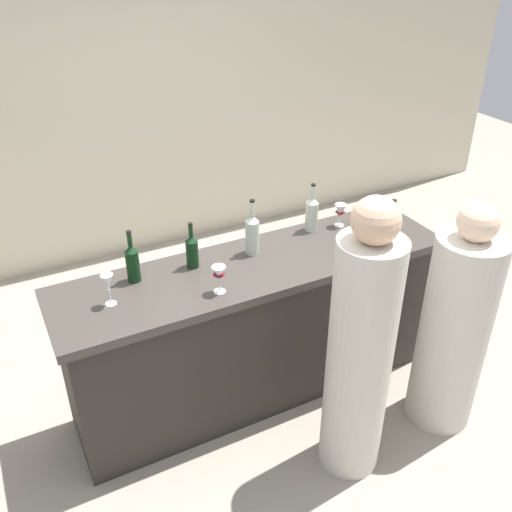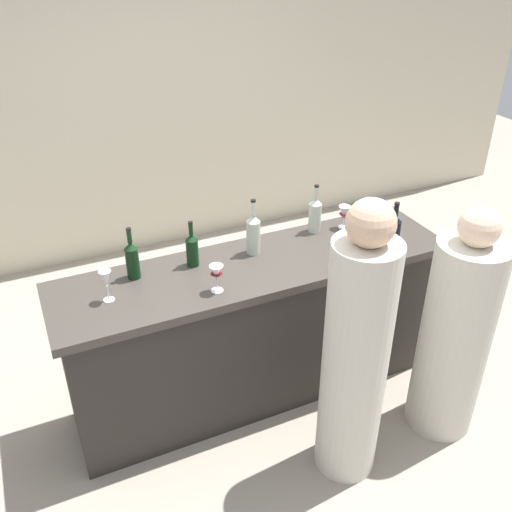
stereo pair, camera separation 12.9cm
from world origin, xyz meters
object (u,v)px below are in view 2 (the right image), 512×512
object	(u,v)px
wine_glass_near_left	(217,273)
person_center_guest	(355,357)
wine_bottle_leftmost_dark_green	(132,259)
wine_bottle_center_clear_pale	(253,233)
wine_bottle_rightmost_near_black	(393,231)
wine_bottle_second_right_clear_pale	(315,214)
person_left_guest	(455,335)
wine_glass_near_center	(106,279)
wine_glass_near_right	(344,213)
wine_bottle_second_left_dark_green	(192,249)

from	to	relation	value
wine_glass_near_left	person_center_guest	distance (m)	0.82
wine_bottle_leftmost_dark_green	wine_bottle_center_clear_pale	world-z (taller)	wine_bottle_center_clear_pale
wine_bottle_leftmost_dark_green	person_center_guest	distance (m)	1.28
wine_bottle_rightmost_near_black	person_center_guest	world-z (taller)	person_center_guest
wine_bottle_second_right_clear_pale	person_center_guest	distance (m)	1.02
wine_bottle_second_right_clear_pale	person_left_guest	size ratio (longest dim) A/B	0.22
wine_bottle_center_clear_pale	person_left_guest	xyz separation A→B (m)	(0.86, -0.82, -0.43)
wine_glass_near_center	wine_bottle_center_clear_pale	bearing A→B (deg)	8.62
wine_bottle_leftmost_dark_green	wine_bottle_second_right_clear_pale	xyz separation A→B (m)	(1.16, 0.06, 0.00)
wine_bottle_second_right_clear_pale	person_center_guest	xyz separation A→B (m)	(-0.28, -0.93, -0.32)
wine_bottle_rightmost_near_black	wine_glass_near_right	xyz separation A→B (m)	(-0.12, 0.34, -0.01)
wine_bottle_leftmost_dark_green	person_center_guest	bearing A→B (deg)	-44.85
wine_bottle_center_clear_pale	wine_bottle_second_right_clear_pale	world-z (taller)	wine_bottle_center_clear_pale
wine_bottle_rightmost_near_black	wine_glass_near_right	bearing A→B (deg)	109.38
wine_glass_near_center	person_center_guest	distance (m)	1.31
wine_bottle_rightmost_near_black	wine_bottle_center_clear_pale	bearing A→B (deg)	159.24
wine_bottle_center_clear_pale	wine_glass_near_center	size ratio (longest dim) A/B	1.94
person_center_guest	wine_glass_near_right	bearing A→B (deg)	-21.50
wine_glass_near_left	wine_glass_near_right	size ratio (longest dim) A/B	1.03
wine_glass_near_center	wine_glass_near_right	distance (m)	1.53
wine_bottle_leftmost_dark_green	wine_glass_near_left	size ratio (longest dim) A/B	1.95
wine_bottle_rightmost_near_black	wine_glass_near_left	world-z (taller)	wine_bottle_rightmost_near_black
wine_glass_near_center	wine_glass_near_right	world-z (taller)	wine_glass_near_center
wine_bottle_rightmost_near_black	person_center_guest	bearing A→B (deg)	-136.96
wine_bottle_center_clear_pale	wine_bottle_second_right_clear_pale	bearing A→B (deg)	10.59
wine_bottle_second_left_dark_green	wine_glass_near_left	xyz separation A→B (m)	(0.03, -0.30, 0.01)
wine_bottle_center_clear_pale	person_center_guest	size ratio (longest dim) A/B	0.21
wine_bottle_second_right_clear_pale	wine_glass_near_right	size ratio (longest dim) A/B	2.09
wine_bottle_second_left_dark_green	person_left_guest	bearing A→B (deg)	-34.16
wine_glass_near_right	person_center_guest	bearing A→B (deg)	-117.78
wine_glass_near_right	person_left_guest	bearing A→B (deg)	-76.14
wine_bottle_second_right_clear_pale	person_center_guest	world-z (taller)	person_center_guest
wine_bottle_leftmost_dark_green	wine_bottle_rightmost_near_black	world-z (taller)	wine_bottle_leftmost_dark_green
wine_bottle_center_clear_pale	wine_glass_near_right	distance (m)	0.65
wine_glass_near_right	person_left_guest	distance (m)	0.98
wine_bottle_rightmost_near_black	person_left_guest	world-z (taller)	person_left_guest
wine_bottle_leftmost_dark_green	wine_glass_near_left	world-z (taller)	wine_bottle_leftmost_dark_green
wine_bottle_center_clear_pale	wine_glass_near_center	world-z (taller)	wine_bottle_center_clear_pale
wine_bottle_rightmost_near_black	wine_glass_near_left	size ratio (longest dim) A/B	1.92
wine_bottle_leftmost_dark_green	wine_glass_near_right	size ratio (longest dim) A/B	2.02
wine_bottle_center_clear_pale	wine_bottle_second_right_clear_pale	distance (m)	0.47
wine_bottle_second_right_clear_pale	wine_bottle_center_clear_pale	bearing A→B (deg)	-169.41
wine_bottle_leftmost_dark_green	wine_bottle_center_clear_pale	xyz separation A→B (m)	(0.70, -0.03, 0.02)
wine_glass_near_center	wine_glass_near_right	size ratio (longest dim) A/B	1.18
wine_bottle_second_left_dark_green	person_left_guest	size ratio (longest dim) A/B	0.19
wine_bottle_second_left_dark_green	wine_bottle_center_clear_pale	bearing A→B (deg)	-2.61
wine_bottle_leftmost_dark_green	wine_bottle_rightmost_near_black	xyz separation A→B (m)	(1.47, -0.32, -0.00)
wine_bottle_center_clear_pale	person_center_guest	bearing A→B (deg)	-78.18
wine_bottle_rightmost_near_black	wine_glass_near_right	size ratio (longest dim) A/B	1.99
wine_glass_near_right	wine_bottle_second_right_clear_pale	bearing A→B (deg)	169.65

